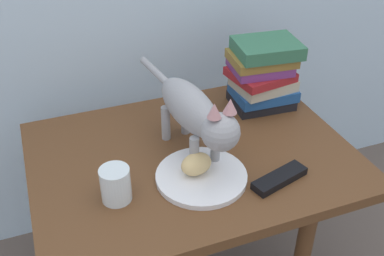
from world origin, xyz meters
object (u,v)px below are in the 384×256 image
(cat, at_px, (194,112))
(book_stack, at_px, (263,74))
(bread_roll, at_px, (196,164))
(candle_jar, at_px, (116,186))
(tv_remote, at_px, (279,178))
(plate, at_px, (201,176))
(side_table, at_px, (192,173))

(cat, height_order, book_stack, cat)
(bread_roll, relative_size, cat, 0.17)
(candle_jar, bearing_deg, tv_remote, -11.90)
(book_stack, bearing_deg, plate, -138.78)
(candle_jar, bearing_deg, bread_roll, 2.54)
(tv_remote, bearing_deg, candle_jar, 152.42)
(side_table, relative_size, cat, 1.75)
(book_stack, height_order, candle_jar, book_stack)
(cat, xyz_separation_m, tv_remote, (0.16, -0.17, -0.12))
(book_stack, distance_m, candle_jar, 0.57)
(candle_jar, distance_m, tv_remote, 0.39)
(cat, height_order, tv_remote, cat)
(cat, xyz_separation_m, book_stack, (0.28, 0.17, -0.03))
(plate, xyz_separation_m, candle_jar, (-0.21, 0.00, 0.03))
(tv_remote, bearing_deg, cat, 116.71)
(plate, distance_m, book_stack, 0.41)
(side_table, bearing_deg, cat, -80.44)
(book_stack, bearing_deg, bread_roll, -140.96)
(plate, height_order, cat, cat)
(book_stack, height_order, tv_remote, book_stack)
(candle_jar, bearing_deg, side_table, 24.32)
(plate, relative_size, bread_roll, 2.80)
(book_stack, bearing_deg, candle_jar, -153.05)
(side_table, height_order, plate, plate)
(plate, distance_m, bread_roll, 0.04)
(bread_roll, xyz_separation_m, book_stack, (0.31, 0.25, 0.07))
(cat, distance_m, tv_remote, 0.26)
(plate, xyz_separation_m, book_stack, (0.30, 0.26, 0.10))
(cat, bearing_deg, plate, -100.34)
(cat, height_order, candle_jar, cat)
(bread_roll, relative_size, tv_remote, 0.53)
(bread_roll, bearing_deg, cat, 72.43)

